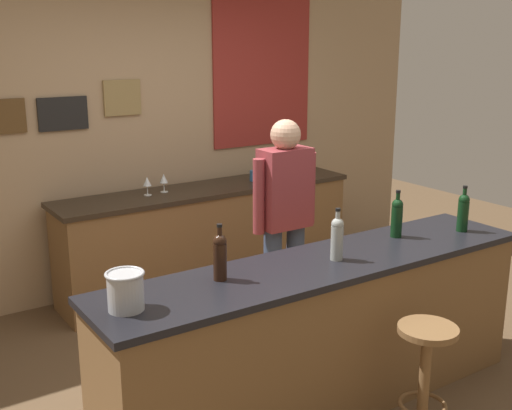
{
  "coord_description": "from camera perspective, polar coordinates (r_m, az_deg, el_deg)",
  "views": [
    {
      "loc": [
        -2.25,
        -3.06,
        2.16
      ],
      "look_at": [
        0.1,
        0.45,
        1.05
      ],
      "focal_mm": 45.0,
      "sensor_mm": 36.0,
      "label": 1
    }
  ],
  "objects": [
    {
      "name": "bartender",
      "position": [
        4.51,
        2.56,
        -1.01
      ],
      "size": [
        0.52,
        0.21,
        1.62
      ],
      "color": "#384766",
      "rests_on": "ground_plane"
    },
    {
      "name": "wine_glass_c",
      "position": [
        6.02,
        1.93,
        3.73
      ],
      "size": [
        0.07,
        0.07,
        0.16
      ],
      "color": "silver",
      "rests_on": "side_counter"
    },
    {
      "name": "ice_bucket",
      "position": [
        3.07,
        -11.53,
        -7.42
      ],
      "size": [
        0.19,
        0.19,
        0.19
      ],
      "color": "#B7BABF",
      "rests_on": "bar_counter"
    },
    {
      "name": "coffee_mug",
      "position": [
        5.78,
        -0.14,
        2.63
      ],
      "size": [
        0.13,
        0.08,
        0.09
      ],
      "color": "#336699",
      "rests_on": "side_counter"
    },
    {
      "name": "wine_bottle_b",
      "position": [
        3.68,
        7.22,
        -2.84
      ],
      "size": [
        0.07,
        0.07,
        0.31
      ],
      "color": "#999E99",
      "rests_on": "bar_counter"
    },
    {
      "name": "wine_bottle_a",
      "position": [
        3.36,
        -3.23,
        -4.48
      ],
      "size": [
        0.07,
        0.07,
        0.31
      ],
      "color": "black",
      "rests_on": "bar_counter"
    },
    {
      "name": "ground_plane",
      "position": [
        4.37,
        2.27,
        -14.92
      ],
      "size": [
        10.0,
        10.0,
        0.0
      ],
      "primitive_type": "plane",
      "color": "brown"
    },
    {
      "name": "wine_bottle_c",
      "position": [
        4.17,
        12.42,
        -0.98
      ],
      "size": [
        0.07,
        0.07,
        0.31
      ],
      "color": "black",
      "rests_on": "bar_counter"
    },
    {
      "name": "back_wall",
      "position": [
        5.62,
        -9.74,
        6.92
      ],
      "size": [
        6.0,
        0.09,
        2.8
      ],
      "color": "tan",
      "rests_on": "ground_plane"
    },
    {
      "name": "bar_counter",
      "position": [
        3.87,
        5.89,
        -11.36
      ],
      "size": [
        2.77,
        0.6,
        0.92
      ],
      "color": "brown",
      "rests_on": "ground_plane"
    },
    {
      "name": "wine_bottle_d",
      "position": [
        4.4,
        17.94,
        -0.52
      ],
      "size": [
        0.07,
        0.07,
        0.31
      ],
      "color": "black",
      "rests_on": "bar_counter"
    },
    {
      "name": "side_counter",
      "position": [
        5.67,
        -4.24,
        -2.85
      ],
      "size": [
        2.69,
        0.56,
        0.9
      ],
      "color": "brown",
      "rests_on": "ground_plane"
    },
    {
      "name": "wine_glass_b",
      "position": [
        5.4,
        -8.2,
        2.29
      ],
      "size": [
        0.07,
        0.07,
        0.16
      ],
      "color": "silver",
      "rests_on": "side_counter"
    },
    {
      "name": "wine_glass_a",
      "position": [
        5.31,
        -9.65,
        2.02
      ],
      "size": [
        0.07,
        0.07,
        0.16
      ],
      "color": "silver",
      "rests_on": "side_counter"
    },
    {
      "name": "bar_stool",
      "position": [
        3.65,
        14.83,
        -13.55
      ],
      "size": [
        0.32,
        0.32,
        0.68
      ],
      "color": "brown",
      "rests_on": "ground_plane"
    }
  ]
}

